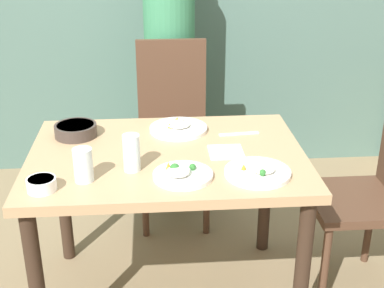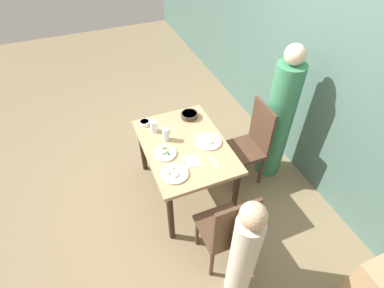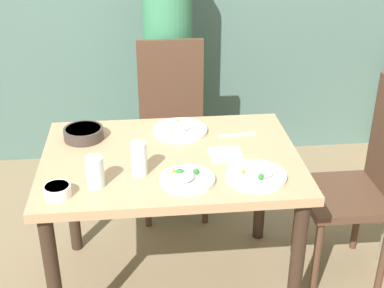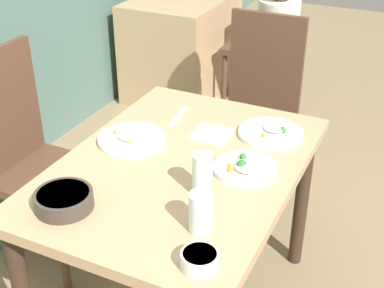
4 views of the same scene
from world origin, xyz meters
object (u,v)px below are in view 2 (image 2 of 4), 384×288
Objects in this scene: chair_child_spot at (227,229)px; person_adult at (278,120)px; bowl_curry at (189,115)px; person_child at (244,255)px; plate_rice_adult at (209,141)px; chair_adult_spot at (251,143)px; glass_water_tall at (166,134)px.

chair_child_spot is 0.62× the size of person_adult.
chair_child_spot is at bearing -8.01° from bowl_curry.
chair_child_spot is at bearing 180.00° from person_child.
plate_rice_adult is (-0.85, 0.21, 0.21)m from chair_child_spot.
chair_adult_spot is 0.82× the size of person_child.
person_child is (0.27, -0.00, 0.06)m from chair_child_spot.
plate_rice_adult is (0.00, -0.51, 0.21)m from chair_adult_spot.
chair_adult_spot is 0.74m from bowl_curry.
chair_adult_spot and chair_child_spot have the same top height.
chair_child_spot reaches higher than glass_water_tall.
bowl_curry is 1.27× the size of glass_water_tall.
glass_water_tall is (-0.19, -1.21, 0.04)m from person_adult.
person_adult reaches higher than chair_adult_spot.
chair_child_spot is 5.46× the size of bowl_curry.
chair_adult_spot is 0.38m from person_adult.
chair_child_spot is at bearing -40.44° from chair_adult_spot.
person_child is at bearing -32.90° from chair_adult_spot.
chair_child_spot reaches higher than plate_rice_adult.
glass_water_tall is (-1.32, -0.17, 0.21)m from person_child.
bowl_curry is 0.71× the size of plate_rice_adult.
bowl_curry is at bearing -117.71° from person_adult.
person_child is 1.34m from glass_water_tall.
person_adult is at bearing 137.31° from person_child.
person_child reaches higher than plate_rice_adult.
glass_water_tall is at bearing -117.24° from plate_rice_adult.
chair_child_spot is at bearing 9.36° from glass_water_tall.
person_adult is at bearing 90.24° from plate_rice_adult.
glass_water_tall reaches higher than plate_rice_adult.
plate_rice_adult is 1.80× the size of glass_water_tall.
bowl_curry is (-1.30, 0.18, 0.22)m from chair_child_spot.
glass_water_tall is at bearing -54.49° from bowl_curry.
chair_child_spot is 0.82× the size of person_child.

